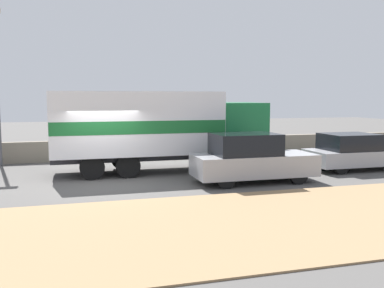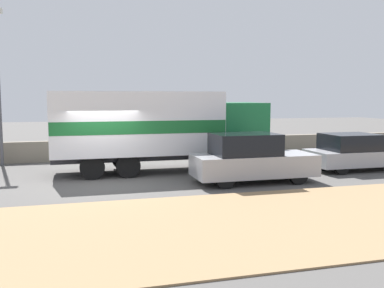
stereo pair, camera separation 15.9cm
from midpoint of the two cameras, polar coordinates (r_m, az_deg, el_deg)
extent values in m
plane|color=#514F4C|center=(15.16, -11.08, -5.16)|extent=(80.00, 80.00, 0.00)
cube|color=#937551|center=(9.70, -8.53, -11.53)|extent=(60.00, 5.78, 0.04)
cube|color=gray|center=(20.79, -12.30, -0.77)|extent=(60.00, 0.35, 0.96)
cube|color=#196B38|center=(18.00, 6.26, 1.77)|extent=(1.91, 2.36, 2.34)
cube|color=black|center=(18.33, 9.00, 3.28)|extent=(0.06, 2.01, 1.03)
cube|color=#2D2D33|center=(17.02, -7.04, -1.58)|extent=(6.48, 1.40, 0.25)
cube|color=white|center=(16.89, -7.10, 2.87)|extent=(6.48, 2.55, 2.40)
cube|color=#19662D|center=(16.90, -7.10, 2.48)|extent=(6.45, 2.57, 0.48)
cylinder|color=black|center=(19.06, 5.10, -1.37)|extent=(0.90, 0.28, 0.90)
cylinder|color=black|center=(17.20, 7.45, -2.23)|extent=(0.90, 0.28, 0.90)
cylinder|color=black|center=(17.89, -13.16, -2.01)|extent=(0.90, 0.28, 0.90)
cylinder|color=black|center=(15.89, -12.88, -3.03)|extent=(0.90, 0.28, 0.90)
cylinder|color=black|center=(17.98, -9.03, -1.88)|extent=(0.90, 0.28, 0.90)
cylinder|color=black|center=(16.00, -8.23, -2.88)|extent=(0.90, 0.28, 0.90)
cube|color=#9E9EA3|center=(15.13, 8.54, -2.77)|extent=(4.27, 1.73, 0.74)
cube|color=black|center=(14.89, 7.38, -0.02)|extent=(2.22, 1.59, 0.73)
cylinder|color=black|center=(16.40, 11.72, -3.16)|extent=(0.65, 0.20, 0.65)
cylinder|color=black|center=(15.11, 14.28, -4.02)|extent=(0.65, 0.20, 0.65)
cylinder|color=black|center=(15.39, 2.87, -3.65)|extent=(0.65, 0.20, 0.65)
cylinder|color=black|center=(14.01, 4.78, -4.65)|extent=(0.65, 0.20, 0.65)
cube|color=#9E9EA3|center=(18.82, 21.26, -1.63)|extent=(3.95, 1.85, 0.60)
cube|color=black|center=(18.56, 20.55, 0.26)|extent=(2.05, 1.70, 0.66)
cylinder|color=black|center=(20.22, 22.67, -1.82)|extent=(0.60, 0.20, 0.60)
cylinder|color=black|center=(18.82, 16.78, -2.17)|extent=(0.60, 0.20, 0.60)
cylinder|color=black|center=(17.50, 19.57, -2.89)|extent=(0.60, 0.20, 0.60)
camera|label=1|loc=(0.08, -89.71, 0.03)|focal=40.00mm
camera|label=2|loc=(0.08, 90.29, -0.03)|focal=40.00mm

